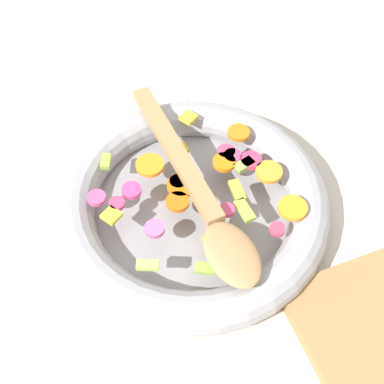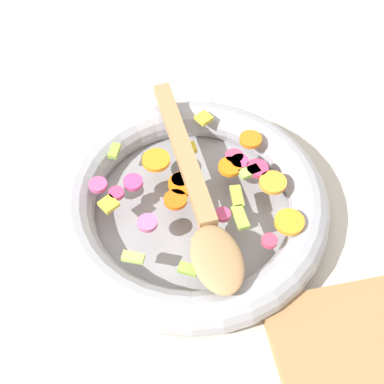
{
  "view_description": "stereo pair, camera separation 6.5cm",
  "coord_description": "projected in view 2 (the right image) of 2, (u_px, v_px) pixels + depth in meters",
  "views": [
    {
      "loc": [
        0.36,
        -0.14,
        0.58
      ],
      "look_at": [
        0.0,
        0.0,
        0.05
      ],
      "focal_mm": 50.0,
      "sensor_mm": 36.0,
      "label": 1
    },
    {
      "loc": [
        0.38,
        -0.08,
        0.58
      ],
      "look_at": [
        0.0,
        0.0,
        0.05
      ],
      "focal_mm": 50.0,
      "sensor_mm": 36.0,
      "label": 2
    }
  ],
  "objects": [
    {
      "name": "wooden_spoon",
      "position": [
        197.0,
        200.0,
        0.63
      ],
      "size": [
        0.33,
        0.06,
        0.01
      ],
      "color": "#A87F51",
      "rests_on": "chopped_vegetables"
    },
    {
      "name": "ground_plane",
      "position": [
        192.0,
        215.0,
        0.69
      ],
      "size": [
        4.0,
        4.0,
        0.0
      ],
      "primitive_type": "plane",
      "color": "beige"
    },
    {
      "name": "chopped_vegetables",
      "position": [
        206.0,
        189.0,
        0.65
      ],
      "size": [
        0.24,
        0.26,
        0.01
      ],
      "color": "orange",
      "rests_on": "skillet"
    },
    {
      "name": "skillet",
      "position": [
        192.0,
        205.0,
        0.68
      ],
      "size": [
        0.35,
        0.35,
        0.05
      ],
      "color": "gray",
      "rests_on": "ground_plane"
    }
  ]
}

